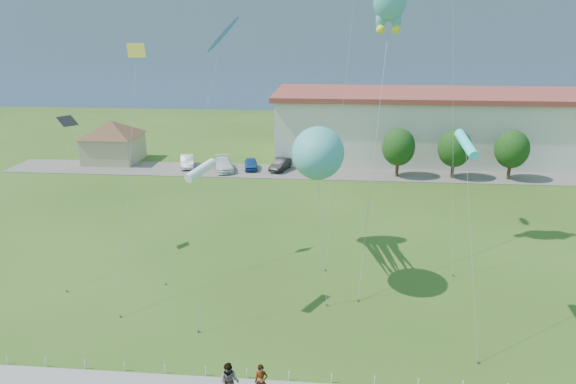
{
  "coord_description": "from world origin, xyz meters",
  "views": [
    {
      "loc": [
        2.71,
        -21.56,
        15.96
      ],
      "look_at": [
        0.14,
        8.0,
        6.35
      ],
      "focal_mm": 32.0,
      "sensor_mm": 36.0,
      "label": 1
    }
  ],
  "objects_px": {
    "warehouse": "(520,126)",
    "parked_car_white": "(224,164)",
    "parked_car_silver": "(187,161)",
    "octopus_kite": "(318,159)",
    "pavilion": "(113,137)",
    "parked_car_black": "(281,164)",
    "parked_car_blue": "(251,164)",
    "pedestrian_left": "(261,381)",
    "pedestrian_right": "(229,382)"
  },
  "relations": [
    {
      "from": "pavilion",
      "to": "octopus_kite",
      "type": "xyz_separation_m",
      "value": [
        25.92,
        -28.63,
        5.06
      ]
    },
    {
      "from": "parked_car_silver",
      "to": "parked_car_blue",
      "type": "distance_m",
      "value": 7.68
    },
    {
      "from": "parked_car_blue",
      "to": "parked_car_black",
      "type": "bearing_deg",
      "value": -10.9
    },
    {
      "from": "pavilion",
      "to": "pedestrian_left",
      "type": "xyz_separation_m",
      "value": [
        23.87,
        -40.63,
        -2.11
      ]
    },
    {
      "from": "parked_car_black",
      "to": "pedestrian_left",
      "type": "bearing_deg",
      "value": -68.26
    },
    {
      "from": "parked_car_silver",
      "to": "parked_car_white",
      "type": "relative_size",
      "value": 0.87
    },
    {
      "from": "parked_car_white",
      "to": "octopus_kite",
      "type": "relative_size",
      "value": 0.47
    },
    {
      "from": "warehouse",
      "to": "octopus_kite",
      "type": "relative_size",
      "value": 5.89
    },
    {
      "from": "pavilion",
      "to": "parked_car_silver",
      "type": "height_order",
      "value": "pavilion"
    },
    {
      "from": "pedestrian_left",
      "to": "parked_car_blue",
      "type": "xyz_separation_m",
      "value": [
        -6.48,
        38.3,
        -0.23
      ]
    },
    {
      "from": "parked_car_black",
      "to": "octopus_kite",
      "type": "bearing_deg",
      "value": -61.87
    },
    {
      "from": "pedestrian_left",
      "to": "parked_car_blue",
      "type": "relative_size",
      "value": 0.45
    },
    {
      "from": "parked_car_silver",
      "to": "parked_car_blue",
      "type": "height_order",
      "value": "parked_car_silver"
    },
    {
      "from": "parked_car_silver",
      "to": "parked_car_black",
      "type": "relative_size",
      "value": 1.05
    },
    {
      "from": "parked_car_blue",
      "to": "octopus_kite",
      "type": "distance_m",
      "value": 28.62
    },
    {
      "from": "parked_car_silver",
      "to": "octopus_kite",
      "type": "xyz_separation_m",
      "value": [
        16.2,
        -26.62,
        7.32
      ]
    },
    {
      "from": "pedestrian_left",
      "to": "parked_car_silver",
      "type": "distance_m",
      "value": 41.14
    },
    {
      "from": "parked_car_black",
      "to": "parked_car_blue",
      "type": "bearing_deg",
      "value": -163.79
    },
    {
      "from": "parked_car_silver",
      "to": "parked_car_white",
      "type": "xyz_separation_m",
      "value": [
        4.62,
        -1.15,
        0.01
      ]
    },
    {
      "from": "pedestrian_right",
      "to": "parked_car_blue",
      "type": "height_order",
      "value": "pedestrian_right"
    },
    {
      "from": "parked_car_blue",
      "to": "octopus_kite",
      "type": "bearing_deg",
      "value": -81.84
    },
    {
      "from": "parked_car_white",
      "to": "parked_car_black",
      "type": "xyz_separation_m",
      "value": [
        6.56,
        0.76,
        -0.04
      ]
    },
    {
      "from": "pedestrian_left",
      "to": "pedestrian_right",
      "type": "xyz_separation_m",
      "value": [
        -1.36,
        -0.33,
        0.12
      ]
    },
    {
      "from": "pavilion",
      "to": "parked_car_white",
      "type": "distance_m",
      "value": 14.85
    },
    {
      "from": "pavilion",
      "to": "parked_car_black",
      "type": "relative_size",
      "value": 2.29
    },
    {
      "from": "warehouse",
      "to": "pedestrian_right",
      "type": "xyz_separation_m",
      "value": [
        -27.5,
        -46.97,
        -3.1
      ]
    },
    {
      "from": "pavilion",
      "to": "parked_car_silver",
      "type": "distance_m",
      "value": 10.18
    },
    {
      "from": "parked_car_white",
      "to": "pedestrian_right",
      "type": "bearing_deg",
      "value": -94.7
    },
    {
      "from": "pavilion",
      "to": "pedestrian_left",
      "type": "bearing_deg",
      "value": -59.57
    },
    {
      "from": "pavilion",
      "to": "parked_car_black",
      "type": "height_order",
      "value": "pavilion"
    },
    {
      "from": "pavilion",
      "to": "parked_car_blue",
      "type": "relative_size",
      "value": 2.54
    },
    {
      "from": "parked_car_white",
      "to": "parked_car_blue",
      "type": "xyz_separation_m",
      "value": [
        3.05,
        0.82,
        -0.09
      ]
    },
    {
      "from": "parked_car_blue",
      "to": "parked_car_black",
      "type": "relative_size",
      "value": 0.9
    },
    {
      "from": "warehouse",
      "to": "parked_car_white",
      "type": "height_order",
      "value": "warehouse"
    },
    {
      "from": "warehouse",
      "to": "parked_car_blue",
      "type": "height_order",
      "value": "warehouse"
    },
    {
      "from": "octopus_kite",
      "to": "pedestrian_left",
      "type": "bearing_deg",
      "value": -99.69
    },
    {
      "from": "pedestrian_right",
      "to": "pavilion",
      "type": "bearing_deg",
      "value": 120.91
    },
    {
      "from": "warehouse",
      "to": "octopus_kite",
      "type": "bearing_deg",
      "value": -124.82
    },
    {
      "from": "parked_car_silver",
      "to": "parked_car_black",
      "type": "bearing_deg",
      "value": -17.43
    },
    {
      "from": "warehouse",
      "to": "parked_car_blue",
      "type": "xyz_separation_m",
      "value": [
        -32.61,
        -8.33,
        -3.45
      ]
    },
    {
      "from": "pavilion",
      "to": "pedestrian_right",
      "type": "xyz_separation_m",
      "value": [
        22.5,
        -40.97,
        -2.0
      ]
    },
    {
      "from": "parked_car_silver",
      "to": "octopus_kite",
      "type": "distance_m",
      "value": 32.01
    },
    {
      "from": "parked_car_silver",
      "to": "octopus_kite",
      "type": "bearing_deg",
      "value": -74.11
    },
    {
      "from": "parked_car_blue",
      "to": "parked_car_white",
      "type": "bearing_deg",
      "value": -174.68
    },
    {
      "from": "pavilion",
      "to": "parked_car_blue",
      "type": "distance_m",
      "value": 17.7
    },
    {
      "from": "parked_car_white",
      "to": "pedestrian_left",
      "type": "bearing_deg",
      "value": -92.63
    },
    {
      "from": "parked_car_white",
      "to": "parked_car_silver",
      "type": "bearing_deg",
      "value": 149.19
    },
    {
      "from": "parked_car_silver",
      "to": "parked_car_black",
      "type": "height_order",
      "value": "parked_car_silver"
    },
    {
      "from": "pedestrian_right",
      "to": "parked_car_white",
      "type": "xyz_separation_m",
      "value": [
        -8.17,
        37.81,
        -0.26
      ]
    },
    {
      "from": "parked_car_silver",
      "to": "parked_car_blue",
      "type": "xyz_separation_m",
      "value": [
        7.67,
        -0.32,
        -0.08
      ]
    }
  ]
}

